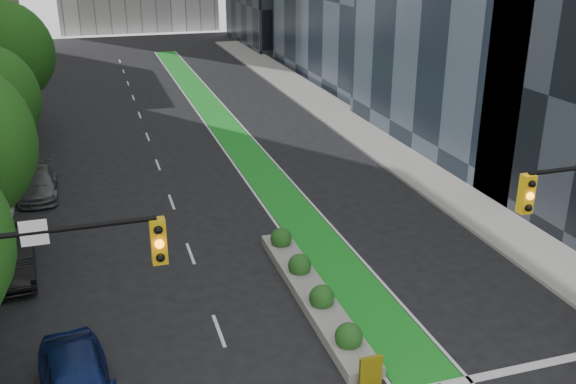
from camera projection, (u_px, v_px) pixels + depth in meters
sidewalk_right at (374, 138)px, 42.53m from camera, size 3.60×90.00×0.15m
bike_lane_paint at (228, 130)px, 44.57m from camera, size 2.20×70.00×0.01m
tree_far at (0, 53)px, 40.41m from camera, size 6.60×6.60×9.00m
median_planter at (312, 290)px, 23.54m from camera, size 1.20×10.26×1.10m
parked_car_left_mid at (10, 255)px, 25.15m from camera, size 2.17×5.14×1.65m
parked_car_left_far at (38, 183)px, 32.98m from camera, size 2.00×4.68×1.35m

